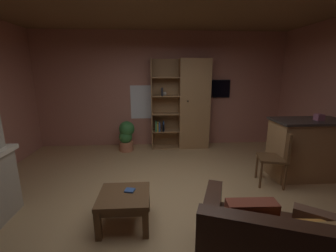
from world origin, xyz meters
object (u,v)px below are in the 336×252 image
(kitchen_bar_counter, at_px, (314,149))
(potted_floor_plant, at_px, (126,135))
(wall_mounted_tv, at_px, (214,89))
(tissue_box, at_px, (319,117))
(bookshelf_cabinet, at_px, (190,105))
(dining_chair, at_px, (277,155))
(coffee_table, at_px, (124,200))
(table_book_0, at_px, (130,190))

(kitchen_bar_counter, height_order, potted_floor_plant, kitchen_bar_counter)
(kitchen_bar_counter, xyz_separation_m, wall_mounted_tv, (-1.29, 2.01, 0.90))
(wall_mounted_tv, bearing_deg, tissue_box, -59.12)
(bookshelf_cabinet, xyz_separation_m, kitchen_bar_counter, (1.93, -1.80, -0.53))
(bookshelf_cabinet, height_order, tissue_box, bookshelf_cabinet)
(kitchen_bar_counter, relative_size, dining_chair, 1.64)
(coffee_table, relative_size, dining_chair, 0.66)
(table_book_0, bearing_deg, tissue_box, 17.51)
(coffee_table, bearing_deg, bookshelf_cabinet, 66.53)
(tissue_box, xyz_separation_m, wall_mounted_tv, (-1.24, 2.07, 0.33))
(bookshelf_cabinet, distance_m, table_book_0, 3.14)
(coffee_table, bearing_deg, tissue_box, 18.32)
(kitchen_bar_counter, bearing_deg, dining_chair, -163.43)
(potted_floor_plant, height_order, wall_mounted_tv, wall_mounted_tv)
(tissue_box, xyz_separation_m, coffee_table, (-3.14, -1.04, -0.78))
(kitchen_bar_counter, height_order, tissue_box, tissue_box)
(tissue_box, height_order, coffee_table, tissue_box)
(bookshelf_cabinet, height_order, coffee_table, bookshelf_cabinet)
(coffee_table, relative_size, potted_floor_plant, 0.85)
(tissue_box, height_order, potted_floor_plant, tissue_box)
(tissue_box, relative_size, coffee_table, 0.20)
(tissue_box, bearing_deg, wall_mounted_tv, 120.88)
(kitchen_bar_counter, distance_m, potted_floor_plant, 3.82)
(kitchen_bar_counter, height_order, coffee_table, kitchen_bar_counter)
(table_book_0, bearing_deg, coffee_table, -132.84)
(dining_chair, bearing_deg, tissue_box, 13.23)
(tissue_box, distance_m, table_book_0, 3.29)
(dining_chair, height_order, wall_mounted_tv, wall_mounted_tv)
(bookshelf_cabinet, height_order, dining_chair, bookshelf_cabinet)
(tissue_box, distance_m, coffee_table, 3.39)
(dining_chair, distance_m, wall_mounted_tv, 2.47)
(coffee_table, relative_size, table_book_0, 5.23)
(wall_mounted_tv, bearing_deg, coffee_table, -121.40)
(dining_chair, height_order, potted_floor_plant, dining_chair)
(dining_chair, xyz_separation_m, wall_mounted_tv, (-0.49, 2.25, 0.90))
(bookshelf_cabinet, bearing_deg, table_book_0, -112.88)
(potted_floor_plant, bearing_deg, bookshelf_cabinet, 7.67)
(bookshelf_cabinet, distance_m, coffee_table, 3.24)
(bookshelf_cabinet, bearing_deg, wall_mounted_tv, 18.23)
(table_book_0, bearing_deg, kitchen_bar_counter, 18.28)
(table_book_0, xyz_separation_m, potted_floor_plant, (-0.35, 2.62, -0.04))
(kitchen_bar_counter, xyz_separation_m, potted_floor_plant, (-3.47, 1.59, -0.15))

